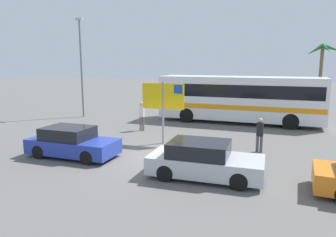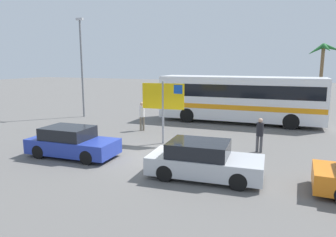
# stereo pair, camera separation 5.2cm
# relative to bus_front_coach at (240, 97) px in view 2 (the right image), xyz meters

# --- Properties ---
(ground) EXTENTS (120.00, 120.00, 0.00)m
(ground) POSITION_rel_bus_front_coach_xyz_m (-2.49, -9.69, -1.78)
(ground) COLOR #605E5B
(bus_front_coach) EXTENTS (10.90, 2.69, 3.17)m
(bus_front_coach) POSITION_rel_bus_front_coach_xyz_m (0.00, 0.00, 0.00)
(bus_front_coach) COLOR white
(bus_front_coach) RESTS_ON ground
(ferry_sign) EXTENTS (2.20, 0.18, 3.20)m
(ferry_sign) POSITION_rel_bus_front_coach_xyz_m (-2.77, -7.19, 0.54)
(ferry_sign) COLOR gray
(ferry_sign) RESTS_ON ground
(car_blue) EXTENTS (3.98, 1.77, 1.32)m
(car_blue) POSITION_rel_bus_front_coach_xyz_m (-5.76, -10.76, -1.15)
(car_blue) COLOR #23389E
(car_blue) RESTS_ON ground
(car_silver) EXTENTS (4.16, 2.01, 1.32)m
(car_silver) POSITION_rel_bus_front_coach_xyz_m (0.35, -11.21, -1.15)
(car_silver) COLOR #B7BABF
(car_silver) RESTS_ON ground
(pedestrian_near_sign) EXTENTS (0.32, 0.32, 1.76)m
(pedestrian_near_sign) POSITION_rel_bus_front_coach_xyz_m (-5.15, -4.79, -0.74)
(pedestrian_near_sign) COLOR #706656
(pedestrian_near_sign) RESTS_ON ground
(pedestrian_by_bus) EXTENTS (0.32, 0.32, 1.62)m
(pedestrian_by_bus) POSITION_rel_bus_front_coach_xyz_m (1.97, -7.16, -0.83)
(pedestrian_by_bus) COLOR #4C4C51
(pedestrian_by_bus) RESTS_ON ground
(lamp_post_left_side) EXTENTS (0.56, 0.20, 7.35)m
(lamp_post_left_side) POSITION_rel_bus_front_coach_xyz_m (-11.54, -1.78, 2.22)
(lamp_post_left_side) COLOR slate
(lamp_post_left_side) RESTS_ON ground
(palm_tree_seaside) EXTENTS (3.33, 3.53, 5.92)m
(palm_tree_seaside) POSITION_rel_bus_front_coach_xyz_m (6.03, 12.07, 2.94)
(palm_tree_seaside) COLOR brown
(palm_tree_seaside) RESTS_ON ground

